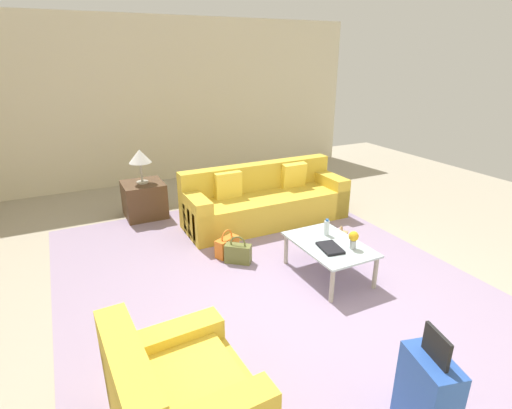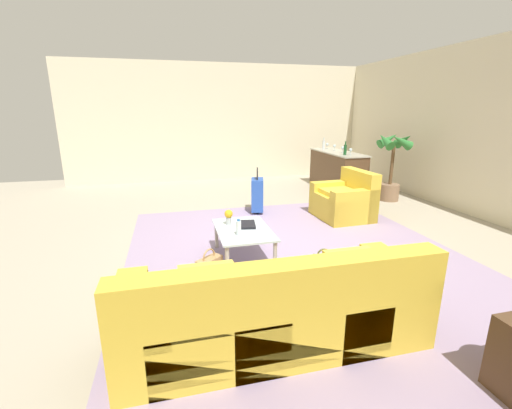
{
  "view_description": "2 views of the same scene",
  "coord_description": "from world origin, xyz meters",
  "px_view_note": "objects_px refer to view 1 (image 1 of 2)",
  "views": [
    {
      "loc": [
        -2.87,
        2.08,
        2.43
      ],
      "look_at": [
        0.98,
        0.14,
        0.8
      ],
      "focal_mm": 28.0,
      "sensor_mm": 36.0,
      "label": 1
    },
    {
      "loc": [
        4.48,
        -1.36,
        1.89
      ],
      "look_at": [
        0.16,
        -0.27,
        0.66
      ],
      "focal_mm": 24.0,
      "sensor_mm": 36.0,
      "label": 2
    }
  ],
  "objects_px": {
    "suitcase_blue": "(427,395)",
    "handbag_tan": "(340,243)",
    "couch": "(264,202)",
    "coffee_table_book": "(330,248)",
    "flower_vase": "(353,238)",
    "handbag_orange": "(227,246)",
    "coffee_table": "(329,247)",
    "handbag_olive": "(238,253)",
    "side_table": "(144,199)",
    "water_bottle": "(327,228)",
    "table_lamp": "(140,157)",
    "armchair": "(176,407)"
  },
  "relations": [
    {
      "from": "coffee_table",
      "to": "coffee_table_book",
      "type": "xyz_separation_m",
      "value": [
        -0.12,
        0.08,
        0.07
      ]
    },
    {
      "from": "water_bottle",
      "to": "handbag_olive",
      "type": "height_order",
      "value": "water_bottle"
    },
    {
      "from": "couch",
      "to": "handbag_orange",
      "type": "distance_m",
      "value": 1.27
    },
    {
      "from": "couch",
      "to": "water_bottle",
      "type": "bearing_deg",
      "value": -180.0
    },
    {
      "from": "armchair",
      "to": "handbag_tan",
      "type": "relative_size",
      "value": 2.83
    },
    {
      "from": "coffee_table",
      "to": "coffee_table_book",
      "type": "bearing_deg",
      "value": 146.31
    },
    {
      "from": "couch",
      "to": "coffee_table",
      "type": "relative_size",
      "value": 2.43
    },
    {
      "from": "coffee_table_book",
      "to": "side_table",
      "type": "height_order",
      "value": "side_table"
    },
    {
      "from": "water_bottle",
      "to": "coffee_table_book",
      "type": "relative_size",
      "value": 0.65
    },
    {
      "from": "flower_vase",
      "to": "handbag_olive",
      "type": "distance_m",
      "value": 1.42
    },
    {
      "from": "coffee_table",
      "to": "side_table",
      "type": "relative_size",
      "value": 1.67
    },
    {
      "from": "handbag_olive",
      "to": "handbag_tan",
      "type": "height_order",
      "value": "same"
    },
    {
      "from": "handbag_olive",
      "to": "coffee_table_book",
      "type": "bearing_deg",
      "value": -139.85
    },
    {
      "from": "couch",
      "to": "coffee_table_book",
      "type": "bearing_deg",
      "value": 174.61
    },
    {
      "from": "coffee_table",
      "to": "side_table",
      "type": "height_order",
      "value": "side_table"
    },
    {
      "from": "coffee_table_book",
      "to": "handbag_olive",
      "type": "height_order",
      "value": "coffee_table_book"
    },
    {
      "from": "water_bottle",
      "to": "handbag_orange",
      "type": "bearing_deg",
      "value": 50.9
    },
    {
      "from": "handbag_tan",
      "to": "suitcase_blue",
      "type": "bearing_deg",
      "value": 153.69
    },
    {
      "from": "side_table",
      "to": "couch",
      "type": "bearing_deg",
      "value": -122.29
    },
    {
      "from": "handbag_tan",
      "to": "table_lamp",
      "type": "bearing_deg",
      "value": 39.92
    },
    {
      "from": "coffee_table_book",
      "to": "suitcase_blue",
      "type": "relative_size",
      "value": 0.37
    },
    {
      "from": "coffee_table_book",
      "to": "handbag_orange",
      "type": "distance_m",
      "value": 1.38
    },
    {
      "from": "couch",
      "to": "coffee_table",
      "type": "distance_m",
      "value": 1.79
    },
    {
      "from": "suitcase_blue",
      "to": "handbag_orange",
      "type": "height_order",
      "value": "suitcase_blue"
    },
    {
      "from": "coffee_table",
      "to": "flower_vase",
      "type": "xyz_separation_m",
      "value": [
        -0.22,
        -0.15,
        0.17
      ]
    },
    {
      "from": "couch",
      "to": "water_bottle",
      "type": "height_order",
      "value": "couch"
    },
    {
      "from": "table_lamp",
      "to": "couch",
      "type": "bearing_deg",
      "value": -122.29
    },
    {
      "from": "flower_vase",
      "to": "handbag_tan",
      "type": "xyz_separation_m",
      "value": [
        0.64,
        -0.34,
        -0.41
      ]
    },
    {
      "from": "water_bottle",
      "to": "handbag_orange",
      "type": "height_order",
      "value": "water_bottle"
    },
    {
      "from": "water_bottle",
      "to": "handbag_tan",
      "type": "height_order",
      "value": "water_bottle"
    },
    {
      "from": "suitcase_blue",
      "to": "handbag_orange",
      "type": "bearing_deg",
      "value": 3.0
    },
    {
      "from": "side_table",
      "to": "handbag_tan",
      "type": "relative_size",
      "value": 1.71
    },
    {
      "from": "suitcase_blue",
      "to": "handbag_tan",
      "type": "relative_size",
      "value": 2.37
    },
    {
      "from": "coffee_table",
      "to": "suitcase_blue",
      "type": "height_order",
      "value": "suitcase_blue"
    },
    {
      "from": "couch",
      "to": "flower_vase",
      "type": "bearing_deg",
      "value": -178.57
    },
    {
      "from": "coffee_table",
      "to": "handbag_orange",
      "type": "bearing_deg",
      "value": 41.22
    },
    {
      "from": "coffee_table_book",
      "to": "coffee_table",
      "type": "bearing_deg",
      "value": -24.13
    },
    {
      "from": "handbag_olive",
      "to": "flower_vase",
      "type": "bearing_deg",
      "value": -135.15
    },
    {
      "from": "table_lamp",
      "to": "handbag_olive",
      "type": "distance_m",
      "value": 2.32
    },
    {
      "from": "coffee_table",
      "to": "handbag_olive",
      "type": "bearing_deg",
      "value": 47.4
    },
    {
      "from": "table_lamp",
      "to": "suitcase_blue",
      "type": "relative_size",
      "value": 0.62
    },
    {
      "from": "coffee_table_book",
      "to": "suitcase_blue",
      "type": "bearing_deg",
      "value": 171.31
    },
    {
      "from": "armchair",
      "to": "handbag_tan",
      "type": "xyz_separation_m",
      "value": [
        1.72,
        -2.66,
        -0.17
      ]
    },
    {
      "from": "coffee_table",
      "to": "flower_vase",
      "type": "relative_size",
      "value": 4.98
    },
    {
      "from": "couch",
      "to": "handbag_olive",
      "type": "bearing_deg",
      "value": 139.04
    },
    {
      "from": "coffee_table_book",
      "to": "handbag_olive",
      "type": "xyz_separation_m",
      "value": [
        0.86,
        0.73,
        -0.3
      ]
    },
    {
      "from": "side_table",
      "to": "table_lamp",
      "type": "xyz_separation_m",
      "value": [
        0.0,
        0.0,
        0.68
      ]
    },
    {
      "from": "flower_vase",
      "to": "side_table",
      "type": "relative_size",
      "value": 0.33
    },
    {
      "from": "coffee_table_book",
      "to": "side_table",
      "type": "bearing_deg",
      "value": 35.49
    },
    {
      "from": "suitcase_blue",
      "to": "water_bottle",
      "type": "bearing_deg",
      "value": -19.98
    }
  ]
}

